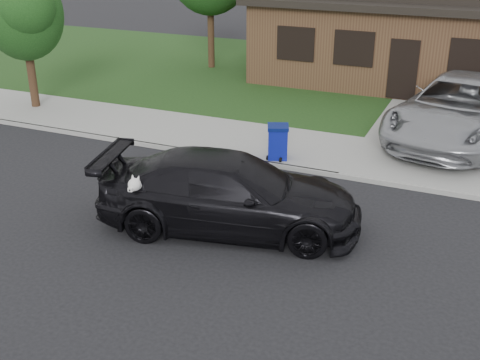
% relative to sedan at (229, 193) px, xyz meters
% --- Properties ---
extents(ground, '(120.00, 120.00, 0.00)m').
position_rel_sedan_xyz_m(ground, '(-2.30, 0.08, -0.81)').
color(ground, black).
rests_on(ground, ground).
extents(sidewalk, '(60.00, 3.00, 0.12)m').
position_rel_sedan_xyz_m(sidewalk, '(-2.30, 5.08, -0.75)').
color(sidewalk, gray).
rests_on(sidewalk, ground).
extents(curb, '(60.00, 0.12, 0.12)m').
position_rel_sedan_xyz_m(curb, '(-2.30, 3.58, -0.75)').
color(curb, gray).
rests_on(curb, ground).
extents(lawn, '(60.00, 13.00, 0.13)m').
position_rel_sedan_xyz_m(lawn, '(-2.30, 13.08, -0.74)').
color(lawn, '#193814').
rests_on(lawn, ground).
extents(driveway, '(4.50, 13.00, 0.14)m').
position_rel_sedan_xyz_m(driveway, '(3.70, 10.08, -0.74)').
color(driveway, gray).
rests_on(driveway, ground).
extents(sedan, '(5.91, 3.43, 1.61)m').
position_rel_sedan_xyz_m(sedan, '(0.00, 0.00, 0.00)').
color(sedan, black).
rests_on(sedan, ground).
extents(minivan, '(4.23, 6.97, 1.81)m').
position_rel_sedan_xyz_m(minivan, '(3.98, 7.47, 0.24)').
color(minivan, '#9EA0A5').
rests_on(minivan, driveway).
extents(recycling_bin, '(0.72, 0.72, 0.93)m').
position_rel_sedan_xyz_m(recycling_bin, '(-0.36, 3.96, -0.22)').
color(recycling_bin, '#0D1790').
rests_on(recycling_bin, sidewalk).
extents(house, '(12.60, 8.60, 4.65)m').
position_rel_sedan_xyz_m(house, '(1.70, 15.07, 1.33)').
color(house, '#422B1C').
rests_on(house, ground).
extents(tree_2, '(2.73, 2.60, 4.59)m').
position_rel_sedan_xyz_m(tree_2, '(-9.68, 5.19, 2.46)').
color(tree_2, '#332114').
rests_on(tree_2, ground).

